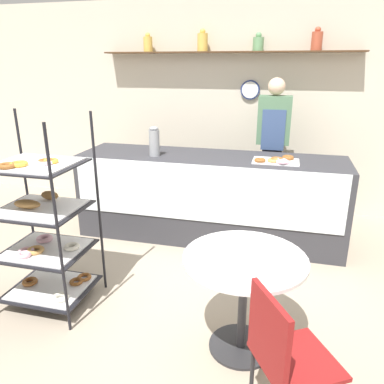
{
  "coord_description": "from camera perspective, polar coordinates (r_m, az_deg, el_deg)",
  "views": [
    {
      "loc": [
        0.79,
        -2.67,
        1.92
      ],
      "look_at": [
        0.0,
        0.44,
        0.81
      ],
      "focal_mm": 35.0,
      "sensor_mm": 36.0,
      "label": 1
    }
  ],
  "objects": [
    {
      "name": "back_wall",
      "position": [
        5.13,
        5.45,
        12.77
      ],
      "size": [
        10.0,
        0.3,
        2.7
      ],
      "color": "beige",
      "rests_on": "ground_plane"
    },
    {
      "name": "pastry_rack",
      "position": [
        3.21,
        -21.73,
        -5.09
      ],
      "size": [
        0.7,
        0.61,
        1.57
      ],
      "color": "black",
      "rests_on": "ground_plane"
    },
    {
      "name": "ground_plane",
      "position": [
        3.38,
        -1.9,
        -15.47
      ],
      "size": [
        14.0,
        14.0,
        0.0
      ],
      "primitive_type": "plane",
      "color": "gray"
    },
    {
      "name": "display_counter",
      "position": [
        4.25,
        2.69,
        -0.75
      ],
      "size": [
        2.94,
        0.78,
        0.95
      ],
      "color": "#333338",
      "rests_on": "ground_plane"
    },
    {
      "name": "donut_tray_counter",
      "position": [
        3.95,
        12.81,
        4.73
      ],
      "size": [
        0.47,
        0.32,
        0.05
      ],
      "color": "white",
      "rests_on": "display_counter"
    },
    {
      "name": "cafe_chair",
      "position": [
        2.09,
        13.69,
        -22.65
      ],
      "size": [
        0.52,
        0.52,
        0.89
      ],
      "rotation": [
        0.0,
        0.0,
        8.4
      ],
      "color": "black",
      "rests_on": "ground_plane"
    },
    {
      "name": "cafe_table",
      "position": [
        2.58,
        7.9,
        -13.12
      ],
      "size": [
        0.82,
        0.82,
        0.72
      ],
      "color": "#262628",
      "rests_on": "ground_plane"
    },
    {
      "name": "person_worker",
      "position": [
        4.61,
        12.15,
        6.8
      ],
      "size": [
        0.38,
        0.23,
        1.76
      ],
      "color": "#282833",
      "rests_on": "ground_plane"
    },
    {
      "name": "coffee_carafe",
      "position": [
        4.12,
        -5.77,
        7.67
      ],
      "size": [
        0.11,
        0.11,
        0.32
      ],
      "color": "gray",
      "rests_on": "display_counter"
    }
  ]
}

